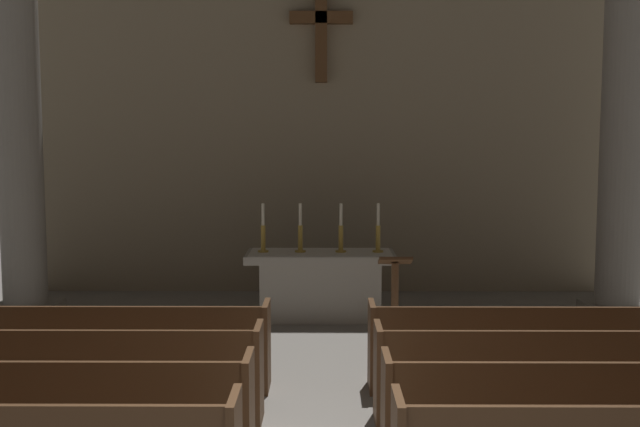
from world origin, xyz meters
The scene contains 15 objects.
pew_left_row_2 centered at (-2.11, 0.94, 0.48)m, with size 3.16×0.50×0.95m.
pew_left_row_3 centered at (-2.11, 1.92, 0.48)m, with size 3.16×0.50×0.95m.
pew_left_row_4 centered at (-2.11, 2.90, 0.48)m, with size 3.16×0.50×0.95m.
pew_right_row_2 centered at (2.11, 0.94, 0.48)m, with size 3.16×0.50×0.95m.
pew_right_row_3 centered at (2.11, 1.92, 0.48)m, with size 3.16×0.50×0.95m.
pew_right_row_4 centered at (2.11, 2.90, 0.48)m, with size 3.16×0.50×0.95m.
column_left_second centered at (-4.45, 6.20, 3.41)m, with size 0.97×0.97×7.00m.
column_right_second centered at (4.45, 6.20, 3.41)m, with size 0.97×0.97×7.00m.
altar centered at (0.00, 6.10, 0.53)m, with size 2.20×0.90×1.01m.
candlestick_outer_left centered at (-0.85, 6.10, 1.24)m, with size 0.16×0.16×0.72m.
candlestick_inner_left centered at (-0.30, 6.10, 1.24)m, with size 0.16×0.16×0.72m.
candlestick_inner_right centered at (0.30, 6.10, 1.24)m, with size 0.16×0.16×0.72m.
candlestick_outer_right centered at (0.85, 6.10, 1.24)m, with size 0.16×0.16×0.72m.
apse_with_cross centered at (0.00, 8.27, 4.05)m, with size 9.93×0.45×8.10m.
lectern centered at (1.00, 4.90, 0.55)m, with size 0.44×0.36×1.15m.
Camera 1 is at (0.06, -5.13, 2.72)m, focal length 43.05 mm.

